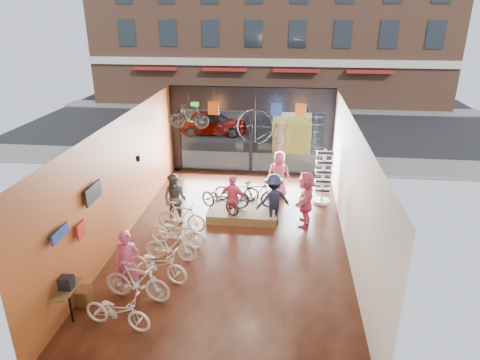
# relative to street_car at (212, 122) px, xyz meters

# --- Properties ---
(ground_plane) EXTENTS (7.00, 12.00, 0.04)m
(ground_plane) POSITION_rel_street_car_xyz_m (2.80, -12.00, -0.71)
(ground_plane) COLOR black
(ground_plane) RESTS_ON ground
(ceiling) EXTENTS (7.00, 12.00, 0.04)m
(ceiling) POSITION_rel_street_car_xyz_m (2.80, -12.00, 3.13)
(ceiling) COLOR black
(ceiling) RESTS_ON ground
(wall_left) EXTENTS (0.04, 12.00, 3.80)m
(wall_left) POSITION_rel_street_car_xyz_m (-0.72, -12.00, 1.21)
(wall_left) COLOR #A95220
(wall_left) RESTS_ON ground
(wall_right) EXTENTS (0.04, 12.00, 3.80)m
(wall_right) POSITION_rel_street_car_xyz_m (6.32, -12.00, 1.21)
(wall_right) COLOR beige
(wall_right) RESTS_ON ground
(wall_back) EXTENTS (7.00, 0.04, 3.80)m
(wall_back) POSITION_rel_street_car_xyz_m (2.80, -18.02, 1.21)
(wall_back) COLOR beige
(wall_back) RESTS_ON ground
(storefront) EXTENTS (7.00, 0.26, 3.80)m
(storefront) POSITION_rel_street_car_xyz_m (2.80, -6.00, 1.21)
(storefront) COLOR black
(storefront) RESTS_ON ground
(exit_sign) EXTENTS (0.35, 0.06, 0.18)m
(exit_sign) POSITION_rel_street_car_xyz_m (0.40, -6.12, 2.36)
(exit_sign) COLOR #198C26
(exit_sign) RESTS_ON storefront
(street_road) EXTENTS (30.00, 18.00, 0.02)m
(street_road) POSITION_rel_street_car_xyz_m (2.80, 3.00, -0.70)
(street_road) COLOR black
(street_road) RESTS_ON ground
(sidewalk_near) EXTENTS (30.00, 2.40, 0.12)m
(sidewalk_near) POSITION_rel_street_car_xyz_m (2.80, -4.80, -0.63)
(sidewalk_near) COLOR slate
(sidewalk_near) RESTS_ON ground
(sidewalk_far) EXTENTS (30.00, 2.00, 0.12)m
(sidewalk_far) POSITION_rel_street_car_xyz_m (2.80, 7.00, -0.63)
(sidewalk_far) COLOR slate
(sidewalk_far) RESTS_ON ground
(opposite_building) EXTENTS (26.00, 5.00, 14.00)m
(opposite_building) POSITION_rel_street_car_xyz_m (2.80, 9.50, 6.31)
(opposite_building) COLOR brown
(opposite_building) RESTS_ON ground
(street_car) EXTENTS (4.04, 1.62, 1.38)m
(street_car) POSITION_rel_street_car_xyz_m (0.00, 0.00, 0.00)
(street_car) COLOR gray
(street_car) RESTS_ON street_road
(box_truck) EXTENTS (1.98, 5.94, 2.34)m
(box_truck) POSITION_rel_street_car_xyz_m (4.59, -1.00, 0.48)
(box_truck) COLOR silver
(box_truck) RESTS_ON street_road
(floor_bike_0) EXTENTS (1.73, 0.86, 0.87)m
(floor_bike_0) POSITION_rel_street_car_xyz_m (0.66, -16.30, -0.25)
(floor_bike_0) COLOR silver
(floor_bike_0) RESTS_ON ground_plane
(floor_bike_1) EXTENTS (1.80, 0.73, 1.05)m
(floor_bike_1) POSITION_rel_street_car_xyz_m (0.78, -15.26, -0.16)
(floor_bike_1) COLOR silver
(floor_bike_1) RESTS_ON ground_plane
(floor_bike_2) EXTENTS (1.89, 1.06, 0.94)m
(floor_bike_2) POSITION_rel_street_car_xyz_m (1.03, -14.39, -0.22)
(floor_bike_2) COLOR silver
(floor_bike_2) RESTS_ON ground_plane
(floor_bike_3) EXTENTS (1.58, 0.49, 0.94)m
(floor_bike_3) POSITION_rel_street_car_xyz_m (1.15, -13.43, -0.22)
(floor_bike_3) COLOR silver
(floor_bike_3) RESTS_ON ground_plane
(floor_bike_4) EXTENTS (1.90, 0.94, 0.95)m
(floor_bike_4) POSITION_rel_street_car_xyz_m (1.10, -12.60, -0.21)
(floor_bike_4) COLOR silver
(floor_bike_4) RESTS_ON ground_plane
(floor_bike_5) EXTENTS (1.73, 0.73, 1.01)m
(floor_bike_5) POSITION_rel_street_car_xyz_m (1.02, -11.62, -0.18)
(floor_bike_5) COLOR silver
(floor_bike_5) RESTS_ON ground_plane
(display_platform) EXTENTS (2.40, 1.80, 0.30)m
(display_platform) POSITION_rel_street_car_xyz_m (2.92, -10.24, -0.54)
(display_platform) COLOR brown
(display_platform) RESTS_ON ground_plane
(display_bike_left) EXTENTS (1.75, 1.44, 0.90)m
(display_bike_left) POSITION_rel_street_car_xyz_m (2.15, -10.64, 0.06)
(display_bike_left) COLOR black
(display_bike_left) RESTS_ON display_platform
(display_bike_mid) EXTENTS (1.76, 0.87, 1.02)m
(display_bike_mid) POSITION_rel_street_car_xyz_m (3.33, -10.31, 0.12)
(display_bike_mid) COLOR black
(display_bike_mid) RESTS_ON display_platform
(display_bike_right) EXTENTS (1.64, 0.61, 0.86)m
(display_bike_right) POSITION_rel_street_car_xyz_m (2.62, -9.73, 0.04)
(display_bike_right) COLOR black
(display_bike_right) RESTS_ON display_platform
(customer_0) EXTENTS (0.71, 0.52, 1.80)m
(customer_0) POSITION_rel_street_car_xyz_m (0.50, -15.07, 0.21)
(customer_0) COLOR #CC4C72
(customer_0) RESTS_ON ground_plane
(customer_1) EXTENTS (0.98, 0.84, 1.76)m
(customer_1) POSITION_rel_street_car_xyz_m (0.69, -11.11, 0.19)
(customer_1) COLOR #3F3F44
(customer_1) RESTS_ON ground_plane
(customer_2) EXTENTS (1.08, 0.72, 1.71)m
(customer_2) POSITION_rel_street_car_xyz_m (2.64, -10.84, 0.17)
(customer_2) COLOR #CC4C72
(customer_2) RESTS_ON ground_plane
(customer_3) EXTENTS (1.32, 1.04, 1.79)m
(customer_3) POSITION_rel_street_car_xyz_m (3.99, -10.78, 0.21)
(customer_3) COLOR #161C33
(customer_3) RESTS_ON ground_plane
(customer_4) EXTENTS (0.98, 0.73, 1.81)m
(customer_4) POSITION_rel_street_car_xyz_m (4.10, -8.43, 0.22)
(customer_4) COLOR #CC4C72
(customer_4) RESTS_ON ground_plane
(customer_5) EXTENTS (0.75, 1.81, 1.89)m
(customer_5) POSITION_rel_street_car_xyz_m (5.06, -10.69, 0.26)
(customer_5) COLOR #CC4C72
(customer_5) RESTS_ON ground_plane
(sunglasses_rack) EXTENTS (0.71, 0.63, 2.11)m
(sunglasses_rack) POSITION_rel_street_car_xyz_m (5.75, -8.90, 0.37)
(sunglasses_rack) COLOR white
(sunglasses_rack) RESTS_ON ground_plane
(wall_merch) EXTENTS (0.40, 2.40, 2.60)m
(wall_merch) POSITION_rel_street_car_xyz_m (-0.58, -15.50, 0.61)
(wall_merch) COLOR navy
(wall_merch) RESTS_ON wall_left
(penny_farthing) EXTENTS (1.79, 0.06, 1.43)m
(penny_farthing) POSITION_rel_street_car_xyz_m (3.40, -7.61, 1.81)
(penny_farthing) COLOR black
(penny_farthing) RESTS_ON ceiling
(hung_bike) EXTENTS (1.59, 0.48, 0.95)m
(hung_bike) POSITION_rel_street_car_xyz_m (0.51, -7.80, 2.24)
(hung_bike) COLOR black
(hung_bike) RESTS_ON ceiling
(jersey_left) EXTENTS (0.45, 0.03, 0.55)m
(jersey_left) POSITION_rel_street_car_xyz_m (1.31, -6.80, 2.36)
(jersey_left) COLOR #CC5919
(jersey_left) RESTS_ON ceiling
(jersey_mid) EXTENTS (0.45, 0.03, 0.55)m
(jersey_mid) POSITION_rel_street_car_xyz_m (3.88, -6.80, 2.36)
(jersey_mid) COLOR #1E3F99
(jersey_mid) RESTS_ON ceiling
(jersey_right) EXTENTS (0.45, 0.03, 0.55)m
(jersey_right) POSITION_rel_street_car_xyz_m (4.86, -6.80, 2.36)
(jersey_right) COLOR #CC5919
(jersey_right) RESTS_ON ceiling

